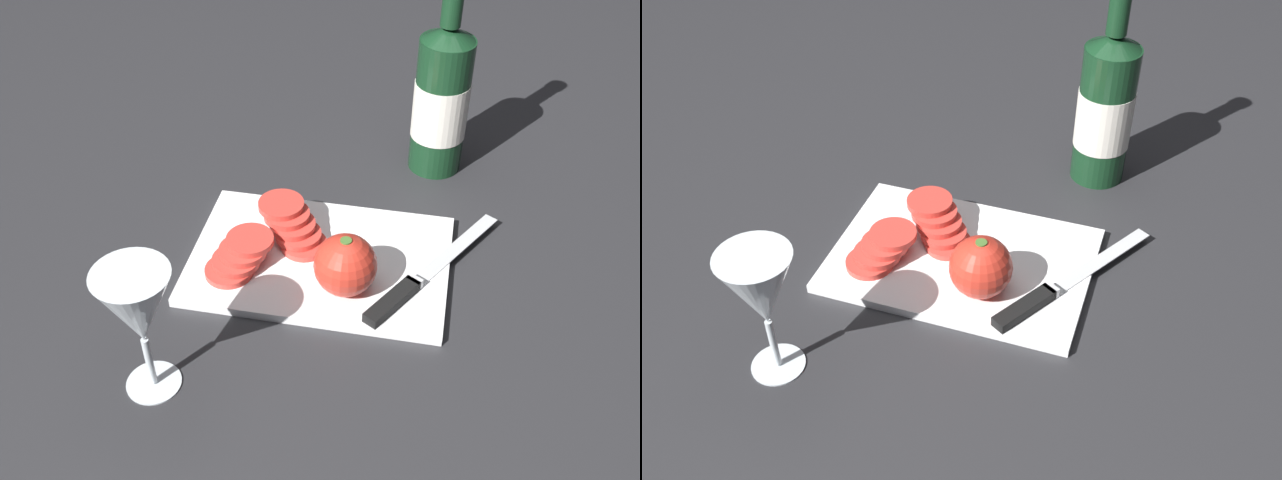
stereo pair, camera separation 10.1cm
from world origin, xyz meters
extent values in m
plane|color=#28282B|center=(0.00, 0.00, 0.00)|extent=(3.00, 3.00, 0.00)
cube|color=white|center=(0.10, -0.01, 0.01)|extent=(0.35, 0.24, 0.01)
cylinder|color=#14381E|center=(0.23, 0.26, 0.11)|extent=(0.08, 0.08, 0.22)
cone|color=#14381E|center=(0.23, 0.26, 0.23)|extent=(0.08, 0.08, 0.02)
cylinder|color=white|center=(0.23, 0.26, 0.10)|extent=(0.09, 0.09, 0.09)
cylinder|color=silver|center=(-0.05, -0.25, 0.00)|extent=(0.06, 0.06, 0.00)
cylinder|color=silver|center=(-0.05, -0.25, 0.04)|extent=(0.01, 0.01, 0.07)
cone|color=silver|center=(-0.05, -0.25, 0.13)|extent=(0.09, 0.09, 0.10)
cone|color=beige|center=(-0.05, -0.25, 0.10)|extent=(0.04, 0.04, 0.04)
sphere|color=red|center=(0.14, -0.06, 0.05)|extent=(0.08, 0.08, 0.08)
cylinder|color=#47702D|center=(0.14, -0.06, 0.09)|extent=(0.01, 0.01, 0.01)
cube|color=silver|center=(0.28, 0.04, 0.01)|extent=(0.11, 0.17, 0.00)
cube|color=silver|center=(0.23, -0.04, 0.02)|extent=(0.02, 0.02, 0.01)
cube|color=black|center=(0.21, -0.08, 0.02)|extent=(0.07, 0.09, 0.01)
cylinder|color=#D63D33|center=(0.07, 0.01, 0.02)|extent=(0.06, 0.06, 0.01)
cylinder|color=#D63D33|center=(0.06, 0.02, 0.03)|extent=(0.06, 0.06, 0.01)
cylinder|color=#D63D33|center=(0.05, 0.03, 0.03)|extent=(0.06, 0.06, 0.01)
cylinder|color=#D63D33|center=(0.04, 0.04, 0.04)|extent=(0.06, 0.06, 0.01)
cylinder|color=#D63D33|center=(0.03, 0.05, 0.05)|extent=(0.06, 0.06, 0.01)
cylinder|color=#D63D33|center=(-0.01, -0.06, 0.02)|extent=(0.06, 0.06, 0.01)
cylinder|color=#D63D33|center=(-0.01, -0.05, 0.03)|extent=(0.06, 0.06, 0.01)
cylinder|color=#D63D33|center=(0.00, -0.04, 0.03)|extent=(0.06, 0.06, 0.01)
cylinder|color=#D63D33|center=(0.01, -0.03, 0.04)|extent=(0.06, 0.06, 0.01)
camera|label=1|loc=(0.25, -0.76, 0.70)|focal=42.00mm
camera|label=2|loc=(0.34, -0.73, 0.70)|focal=42.00mm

